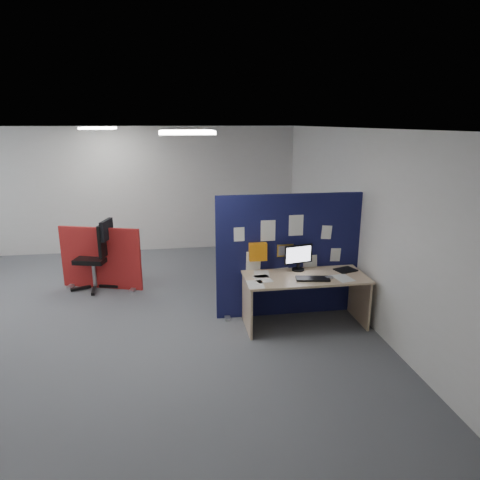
{
  "coord_description": "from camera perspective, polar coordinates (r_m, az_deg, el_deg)",
  "views": [
    {
      "loc": [
        1.83,
        -5.95,
        2.78
      ],
      "look_at": [
        2.82,
        0.41,
        1.0
      ],
      "focal_mm": 32.0,
      "sensor_mm": 36.0,
      "label": 1
    }
  ],
  "objects": [
    {
      "name": "ceiling_lights",
      "position": [
        6.78,
        -22.27,
        13.42
      ],
      "size": [
        4.1,
        4.1,
        0.04
      ],
      "color": "white",
      "rests_on": "ceiling"
    },
    {
      "name": "main_desk",
      "position": [
        6.08,
        8.54,
        -6.18
      ],
      "size": [
        1.69,
        0.75,
        0.73
      ],
      "color": "tan",
      "rests_on": "floor"
    },
    {
      "name": "monitor_main",
      "position": [
        6.13,
        7.8,
        -2.17
      ],
      "size": [
        0.42,
        0.18,
        0.37
      ],
      "rotation": [
        0.0,
        0.0,
        0.21
      ],
      "color": "black",
      "rests_on": "main_desk"
    },
    {
      "name": "red_divider",
      "position": [
        7.68,
        -18.07,
        -2.39
      ],
      "size": [
        1.38,
        0.49,
        1.08
      ],
      "rotation": [
        0.0,
        0.0,
        -0.32
      ],
      "color": "maroon",
      "rests_on": "floor"
    },
    {
      "name": "mouse",
      "position": [
        5.94,
        11.8,
        -4.92
      ],
      "size": [
        0.11,
        0.09,
        0.03
      ],
      "primitive_type": "cube",
      "rotation": [
        0.0,
        0.0,
        0.33
      ],
      "color": "#A8A9AD",
      "rests_on": "main_desk"
    },
    {
      "name": "ceiling",
      "position": [
        6.22,
        -26.73,
        13.13
      ],
      "size": [
        9.0,
        7.0,
        0.02
      ],
      "primitive_type": "cube",
      "color": "white",
      "rests_on": "wall_back"
    },
    {
      "name": "navy_divider",
      "position": [
        6.26,
        6.71,
        -2.11
      ],
      "size": [
        2.2,
        0.3,
        1.81
      ],
      "color": "#100F38",
      "rests_on": "floor"
    },
    {
      "name": "wall_back",
      "position": [
        9.73,
        -19.74,
        6.11
      ],
      "size": [
        9.0,
        0.02,
        2.7
      ],
      "primitive_type": "cube",
      "color": "silver",
      "rests_on": "floor"
    },
    {
      "name": "floor",
      "position": [
        6.82,
        -23.96,
        -10.04
      ],
      "size": [
        9.0,
        9.0,
        0.0
      ],
      "primitive_type": "plane",
      "color": "#52555A",
      "rests_on": "ground"
    },
    {
      "name": "paper_tray",
      "position": [
        6.31,
        13.88,
        -3.89
      ],
      "size": [
        0.33,
        0.3,
        0.01
      ],
      "primitive_type": "cube",
      "rotation": [
        0.0,
        0.0,
        0.32
      ],
      "color": "black",
      "rests_on": "main_desk"
    },
    {
      "name": "desk_papers",
      "position": [
        5.84,
        5.46,
        -5.16
      ],
      "size": [
        1.47,
        0.7,
        0.0
      ],
      "color": "white",
      "rests_on": "main_desk"
    },
    {
      "name": "office_chair",
      "position": [
        7.61,
        -18.28,
        -1.38
      ],
      "size": [
        0.79,
        0.77,
        1.19
      ],
      "rotation": [
        0.0,
        0.0,
        -0.25
      ],
      "color": "black",
      "rests_on": "floor"
    },
    {
      "name": "wall_right",
      "position": [
        6.68,
        14.94,
        2.56
      ],
      "size": [
        0.02,
        7.0,
        2.7
      ],
      "primitive_type": "cube",
      "color": "silver",
      "rests_on": "floor"
    },
    {
      "name": "keyboard",
      "position": [
        5.87,
        9.67,
        -5.11
      ],
      "size": [
        0.47,
        0.25,
        0.02
      ],
      "primitive_type": "cube",
      "rotation": [
        0.0,
        0.0,
        -0.17
      ],
      "color": "black",
      "rests_on": "main_desk"
    }
  ]
}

